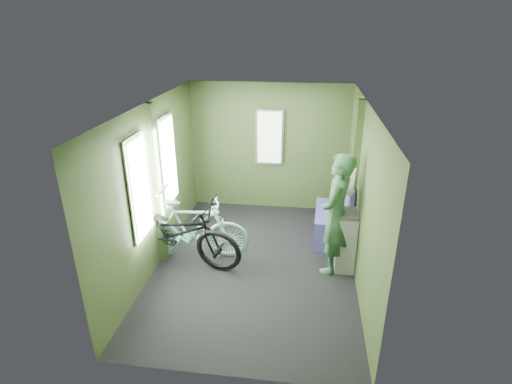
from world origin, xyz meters
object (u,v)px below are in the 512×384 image
bicycle_black (178,263)px  bicycle_mint (195,258)px  passenger (336,214)px  bench_seat (334,221)px  waste_box (346,241)px

bicycle_black → bicycle_mint: bearing=-42.2°
passenger → bench_seat: size_ratio=1.67×
bicycle_black → bench_seat: 2.50m
bicycle_black → passenger: size_ratio=1.15×
waste_box → bench_seat: size_ratio=0.86×
passenger → bench_seat: bearing=-163.3°
passenger → bench_seat: 1.04m
bicycle_mint → bench_seat: bench_seat is taller
passenger → bicycle_mint: bearing=-69.8°
waste_box → bicycle_black: bearing=-175.7°
bicycle_mint → waste_box: bearing=-94.8°
bicycle_black → waste_box: size_ratio=2.24×
bench_seat → bicycle_black: bearing=-153.3°
bicycle_mint → passenger: passenger is taller
bicycle_mint → bench_seat: bearing=-72.7°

